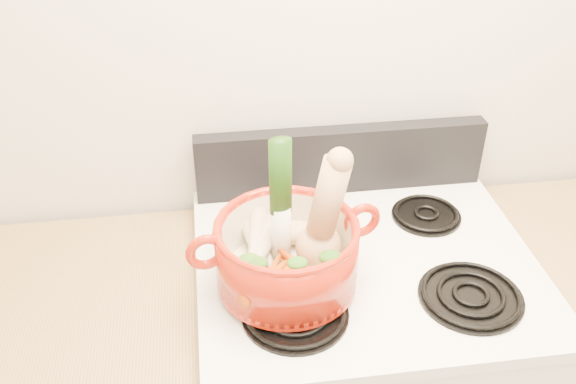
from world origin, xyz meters
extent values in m
cube|color=beige|center=(0.00, 1.75, 1.30)|extent=(3.50, 0.02, 2.60)
cube|color=white|center=(0.00, 1.40, 0.93)|extent=(0.78, 0.67, 0.03)
cube|color=black|center=(0.00, 1.70, 1.04)|extent=(0.76, 0.05, 0.18)
cylinder|color=black|center=(-0.19, 1.24, 0.96)|extent=(0.22, 0.22, 0.02)
cylinder|color=black|center=(0.19, 1.24, 0.96)|extent=(0.22, 0.22, 0.02)
cylinder|color=black|center=(-0.19, 1.54, 0.96)|extent=(0.17, 0.17, 0.02)
cylinder|color=black|center=(0.19, 1.54, 0.96)|extent=(0.17, 0.17, 0.02)
cylinder|color=#A31B0A|center=(-0.20, 1.33, 1.04)|extent=(0.35, 0.35, 0.15)
torus|color=#A31B0A|center=(-0.36, 1.30, 1.09)|extent=(0.09, 0.03, 0.08)
torus|color=#A31B0A|center=(-0.03, 1.36, 1.09)|extent=(0.09, 0.03, 0.08)
cylinder|color=silver|center=(-0.20, 1.37, 1.15)|extent=(0.06, 0.06, 0.31)
ellipsoid|color=#D9B985|center=(-0.17, 1.43, 1.02)|extent=(0.10, 0.07, 0.05)
cone|color=beige|center=(-0.24, 1.38, 1.02)|extent=(0.07, 0.21, 0.06)
cone|color=beige|center=(-0.26, 1.37, 1.03)|extent=(0.12, 0.18, 0.05)
cone|color=beige|center=(-0.25, 1.37, 1.03)|extent=(0.07, 0.22, 0.07)
cone|color=beige|center=(-0.26, 1.32, 1.04)|extent=(0.12, 0.18, 0.05)
cone|color=beige|center=(-0.25, 1.36, 1.05)|extent=(0.14, 0.23, 0.07)
cone|color=beige|center=(-0.26, 1.37, 1.05)|extent=(0.09, 0.24, 0.07)
cone|color=#C75F09|center=(-0.20, 1.29, 1.02)|extent=(0.05, 0.16, 0.04)
cone|color=#D75D0A|center=(-0.24, 1.27, 1.03)|extent=(0.13, 0.13, 0.05)
cone|color=#C14409|center=(-0.16, 1.28, 1.03)|extent=(0.13, 0.18, 0.05)
cone|color=#B74509|center=(-0.24, 1.27, 1.03)|extent=(0.10, 0.14, 0.04)
camera|label=1|loc=(-0.34, 0.29, 1.90)|focal=40.00mm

